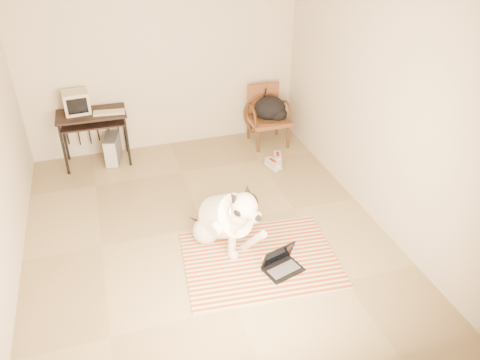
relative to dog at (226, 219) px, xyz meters
name	(u,v)px	position (x,y,z in m)	size (l,w,h in m)	color
floor	(203,227)	(-0.18, 0.39, -0.35)	(4.50, 4.50, 0.00)	#927F59
wall_back	(162,59)	(-0.18, 2.64, 1.00)	(4.50, 4.50, 0.00)	#C1B69E
wall_front	(277,265)	(-0.18, -1.86, 1.00)	(4.50, 4.50, 0.00)	#C1B69E
wall_right	(369,100)	(1.82, 0.39, 1.00)	(4.50, 4.50, 0.00)	#C1B69E
rug	(260,259)	(0.27, -0.37, -0.34)	(1.72, 1.38, 0.02)	#B1340E
dog	(226,219)	(0.00, 0.00, 0.00)	(0.73, 1.07, 0.89)	silver
laptop	(281,264)	(0.42, -0.57, -0.27)	(0.44, 0.37, 0.27)	black
computer_desk	(92,121)	(-1.26, 2.33, 0.32)	(0.94, 0.53, 0.78)	black
crt_monitor	(76,102)	(-1.43, 2.42, 0.58)	(0.36, 0.35, 0.30)	#B1A88B
desk_keyboard	(109,112)	(-1.02, 2.25, 0.44)	(0.42, 0.15, 0.03)	#B1A88B
pc_tower	(113,149)	(-1.05, 2.31, -0.16)	(0.27, 0.45, 0.40)	#474749
rattan_chair	(267,116)	(1.30, 2.24, 0.09)	(0.58, 0.56, 0.88)	brown
backpack	(271,109)	(1.33, 2.17, 0.22)	(0.48, 0.42, 0.36)	black
sneaker_left	(273,164)	(1.11, 1.46, -0.31)	(0.18, 0.31, 0.10)	white
sneaker_right	(278,158)	(1.24, 1.62, -0.31)	(0.19, 0.29, 0.10)	white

